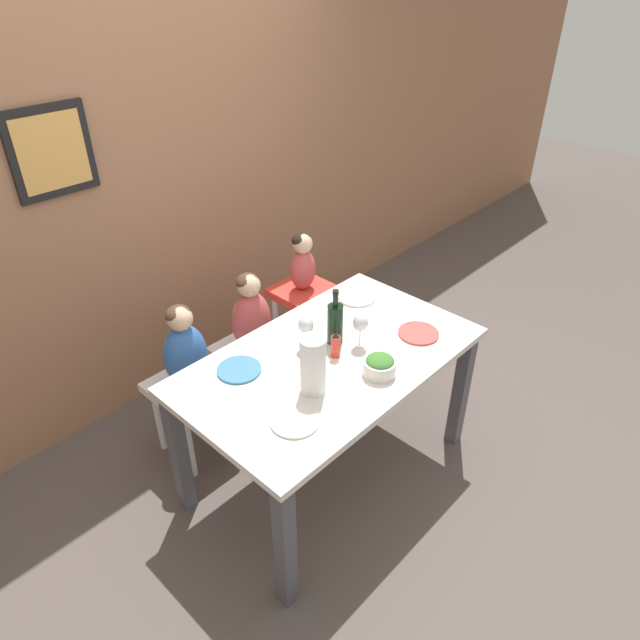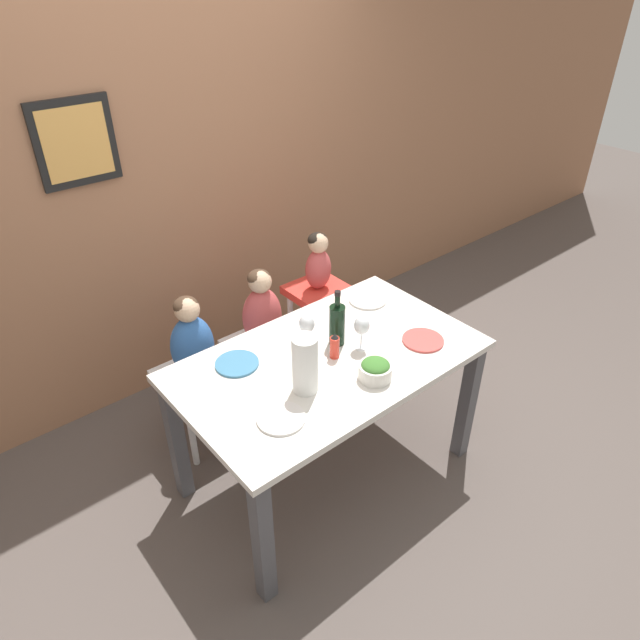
{
  "view_description": "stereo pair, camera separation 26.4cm",
  "coord_description": "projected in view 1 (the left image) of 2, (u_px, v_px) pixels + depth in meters",
  "views": [
    {
      "loc": [
        -1.6,
        -1.45,
        2.42
      ],
      "look_at": [
        0.0,
        0.06,
        0.96
      ],
      "focal_mm": 32.0,
      "sensor_mm": 36.0,
      "label": 1
    },
    {
      "loc": [
        -1.41,
        -1.63,
        2.42
      ],
      "look_at": [
        0.0,
        0.06,
        0.96
      ],
      "focal_mm": 32.0,
      "sensor_mm": 36.0,
      "label": 2
    }
  ],
  "objects": [
    {
      "name": "paper_towel_roll",
      "position": [
        313.0,
        365.0,
        2.43
      ],
      "size": [
        0.11,
        0.11,
        0.28
      ],
      "color": "white",
      "rests_on": "dining_table"
    },
    {
      "name": "salad_bowl_large",
      "position": [
        380.0,
        365.0,
        2.58
      ],
      "size": [
        0.15,
        0.15,
        0.1
      ],
      "color": "silver",
      "rests_on": "dining_table"
    },
    {
      "name": "chair_right_highchair",
      "position": [
        304.0,
        310.0,
        3.51
      ],
      "size": [
        0.34,
        0.33,
        0.69
      ],
      "color": "silver",
      "rests_on": "ground_plane"
    },
    {
      "name": "condiment_bottle_hot_sauce",
      "position": [
        336.0,
        345.0,
        2.68
      ],
      "size": [
        0.05,
        0.05,
        0.13
      ],
      "color": "red",
      "rests_on": "dining_table"
    },
    {
      "name": "person_baby_right",
      "position": [
        303.0,
        261.0,
        3.32
      ],
      "size": [
        0.17,
        0.13,
        0.35
      ],
      "color": "#C64C4C",
      "rests_on": "chair_right_highchair"
    },
    {
      "name": "wall_back",
      "position": [
        156.0,
        175.0,
        3.14
      ],
      "size": [
        10.0,
        0.09,
        2.7
      ],
      "color": "#9E6B4C",
      "rests_on": "ground_plane"
    },
    {
      "name": "person_child_left",
      "position": [
        184.0,
        349.0,
        2.9
      ],
      "size": [
        0.24,
        0.19,
        0.47
      ],
      "color": "#3366B2",
      "rests_on": "chair_far_left"
    },
    {
      "name": "dining_table",
      "position": [
        330.0,
        375.0,
        2.77
      ],
      "size": [
        1.45,
        0.86,
        0.78
      ],
      "color": "silver",
      "rests_on": "ground_plane"
    },
    {
      "name": "ground_plane",
      "position": [
        328.0,
        469.0,
        3.14
      ],
      "size": [
        14.0,
        14.0,
        0.0
      ],
      "primitive_type": "plane",
      "color": "#564C47"
    },
    {
      "name": "dinner_plate_front_left",
      "position": [
        295.0,
        421.0,
        2.34
      ],
      "size": [
        0.2,
        0.2,
        0.01
      ],
      "color": "silver",
      "rests_on": "dining_table"
    },
    {
      "name": "chair_far_center",
      "position": [
        254.0,
        357.0,
        3.33
      ],
      "size": [
        0.4,
        0.39,
        0.47
      ],
      "color": "silver",
      "rests_on": "ground_plane"
    },
    {
      "name": "wine_bottle",
      "position": [
        335.0,
        323.0,
        2.75
      ],
      "size": [
        0.08,
        0.08,
        0.29
      ],
      "color": "black",
      "rests_on": "dining_table"
    },
    {
      "name": "wine_glass_far",
      "position": [
        306.0,
        325.0,
        2.7
      ],
      "size": [
        0.08,
        0.08,
        0.18
      ],
      "color": "white",
      "rests_on": "dining_table"
    },
    {
      "name": "dinner_plate_back_left",
      "position": [
        239.0,
        370.0,
        2.62
      ],
      "size": [
        0.2,
        0.2,
        0.01
      ],
      "color": "teal",
      "rests_on": "dining_table"
    },
    {
      "name": "person_child_center",
      "position": [
        251.0,
        314.0,
        3.17
      ],
      "size": [
        0.24,
        0.19,
        0.47
      ],
      "color": "#C64C4C",
      "rests_on": "chair_far_center"
    },
    {
      "name": "wine_glass_near",
      "position": [
        361.0,
        323.0,
        2.72
      ],
      "size": [
        0.08,
        0.08,
        0.18
      ],
      "color": "white",
      "rests_on": "dining_table"
    },
    {
      "name": "dinner_plate_front_right",
      "position": [
        418.0,
        333.0,
        2.86
      ],
      "size": [
        0.2,
        0.2,
        0.01
      ],
      "color": "#D14C47",
      "rests_on": "dining_table"
    },
    {
      "name": "dinner_plate_back_right",
      "position": [
        357.0,
        297.0,
        3.15
      ],
      "size": [
        0.2,
        0.2,
        0.01
      ],
      "color": "silver",
      "rests_on": "dining_table"
    },
    {
      "name": "chair_far_left",
      "position": [
        192.0,
        394.0,
        3.06
      ],
      "size": [
        0.4,
        0.39,
        0.47
      ],
      "color": "silver",
      "rests_on": "ground_plane"
    }
  ]
}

